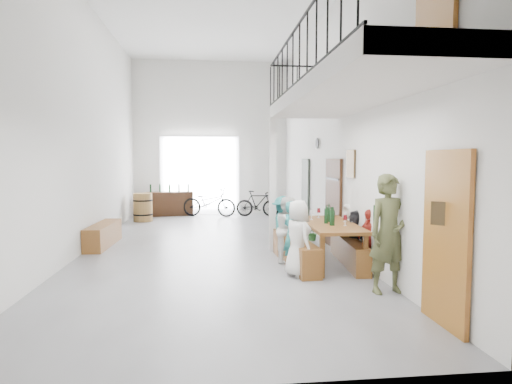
{
  "coord_description": "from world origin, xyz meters",
  "views": [
    {
      "loc": [
        -0.06,
        -9.6,
        1.98
      ],
      "look_at": [
        0.93,
        -0.5,
        1.29
      ],
      "focal_mm": 30.0,
      "sensor_mm": 36.0,
      "label": 1
    }
  ],
  "objects": [
    {
      "name": "guest_left_d",
      "position": [
        1.45,
        -0.88,
        0.61
      ],
      "size": [
        0.62,
        0.88,
        1.23
      ],
      "primitive_type": "imported",
      "rotation": [
        0.0,
        0.0,
        1.34
      ],
      "color": "#237676",
      "rests_on": "ground"
    },
    {
      "name": "right_wall_decor",
      "position": [
        2.7,
        -1.87,
        1.74
      ],
      "size": [
        0.07,
        8.28,
        5.07
      ],
      "color": "brown",
      "rests_on": "ground"
    },
    {
      "name": "side_bench",
      "position": [
        -2.5,
        0.44,
        0.26
      ],
      "size": [
        0.47,
        1.83,
        0.51
      ],
      "primitive_type": "cube",
      "rotation": [
        0.0,
        0.0,
        -0.04
      ],
      "color": "brown",
      "rests_on": "ground"
    },
    {
      "name": "tasting_table",
      "position": [
        2.2,
        -1.81,
        0.71
      ],
      "size": [
        0.95,
        2.17,
        0.79
      ],
      "rotation": [
        0.0,
        0.0,
        -0.03
      ],
      "color": "brown",
      "rests_on": "ground"
    },
    {
      "name": "counter_bottles",
      "position": [
        -1.46,
        5.64,
        0.98
      ],
      "size": [
        1.35,
        0.21,
        0.28
      ],
      "color": "black",
      "rests_on": "serving_counter"
    },
    {
      "name": "gateway_portal",
      "position": [
        -0.4,
        5.94,
        1.4
      ],
      "size": [
        2.8,
        0.08,
        2.8
      ],
      "primitive_type": "cube",
      "color": "white",
      "rests_on": "ground"
    },
    {
      "name": "bench_inner",
      "position": [
        1.53,
        -1.78,
        0.26
      ],
      "size": [
        0.5,
        2.25,
        0.51
      ],
      "primitive_type": "cube",
      "rotation": [
        0.0,
        0.0,
        0.06
      ],
      "color": "brown",
      "rests_on": "ground"
    },
    {
      "name": "bicycle_near",
      "position": [
        -0.08,
        5.27,
        0.5
      ],
      "size": [
        2.0,
        1.19,
        0.99
      ],
      "primitive_type": "imported",
      "rotation": [
        0.0,
        0.0,
        1.27
      ],
      "color": "black",
      "rests_on": "ground"
    },
    {
      "name": "potted_plant",
      "position": [
        2.45,
        0.57,
        0.19
      ],
      "size": [
        0.42,
        0.38,
        0.39
      ],
      "primitive_type": "imported",
      "rotation": [
        0.0,
        0.0,
        0.26
      ],
      "color": "#1F4E1D",
      "rests_on": "ground"
    },
    {
      "name": "guest_left_b",
      "position": [
        1.43,
        -2.0,
        0.62
      ],
      "size": [
        0.45,
        0.53,
        1.23
      ],
      "primitive_type": "imported",
      "rotation": [
        0.0,
        0.0,
        1.99
      ],
      "color": "#237676",
      "rests_on": "ground"
    },
    {
      "name": "host_standing",
      "position": [
        2.58,
        -3.59,
        0.89
      ],
      "size": [
        0.71,
        0.52,
        1.77
      ],
      "primitive_type": "imported",
      "rotation": [
        0.0,
        0.0,
        0.16
      ],
      "color": "#494D2B",
      "rests_on": "ground"
    },
    {
      "name": "guest_right_c",
      "position": [
        2.78,
        -1.2,
        0.55
      ],
      "size": [
        0.48,
        0.61,
        1.09
      ],
      "primitive_type": "imported",
      "rotation": [
        0.0,
        0.0,
        -1.29
      ],
      "color": "silver",
      "rests_on": "ground"
    },
    {
      "name": "bicycle_far",
      "position": [
        1.6,
        5.08,
        0.45
      ],
      "size": [
        1.56,
        0.75,
        0.9
      ],
      "primitive_type": "imported",
      "rotation": [
        0.0,
        0.0,
        1.35
      ],
      "color": "black",
      "rests_on": "ground"
    },
    {
      "name": "serving_counter",
      "position": [
        -1.46,
        5.65,
        0.42
      ],
      "size": [
        1.65,
        0.69,
        0.84
      ],
      "primitive_type": "cube",
      "rotation": [
        0.0,
        0.0,
        0.16
      ],
      "color": "#391D10",
      "rests_on": "ground"
    },
    {
      "name": "guest_right_b",
      "position": [
        2.72,
        -1.73,
        0.51
      ],
      "size": [
        0.53,
        0.99,
        1.02
      ],
      "primitive_type": "imported",
      "rotation": [
        0.0,
        0.0,
        -1.32
      ],
      "color": "black",
      "rests_on": "ground"
    },
    {
      "name": "guest_right_a",
      "position": [
        2.76,
        -2.34,
        0.55
      ],
      "size": [
        0.42,
        0.69,
        1.11
      ],
      "primitive_type": "imported",
      "rotation": [
        0.0,
        0.0,
        -1.32
      ],
      "color": "maroon",
      "rests_on": "ground"
    },
    {
      "name": "oak_barrel",
      "position": [
        -2.19,
        4.35,
        0.45
      ],
      "size": [
        0.62,
        0.62,
        0.91
      ],
      "color": "brown",
      "rests_on": "ground"
    },
    {
      "name": "guest_left_c",
      "position": [
        1.45,
        -1.5,
        0.63
      ],
      "size": [
        0.65,
        0.74,
        1.27
      ],
      "primitive_type": "imported",
      "rotation": [
        0.0,
        0.0,
        1.25
      ],
      "color": "silver",
      "rests_on": "ground"
    },
    {
      "name": "tableware",
      "position": [
        2.19,
        -1.8,
        0.94
      ],
      "size": [
        0.64,
        1.15,
        0.35
      ],
      "color": "black",
      "rests_on": "tasting_table"
    },
    {
      "name": "room_walls",
      "position": [
        0.0,
        0.0,
        3.55
      ],
      "size": [
        12.0,
        12.0,
        12.0
      ],
      "color": "silver",
      "rests_on": "ground"
    },
    {
      "name": "balcony",
      "position": [
        1.98,
        -3.13,
        2.96
      ],
      "size": [
        1.52,
        5.62,
        4.0
      ],
      "color": "silver",
      "rests_on": "ground"
    },
    {
      "name": "guest_left_a",
      "position": [
        1.42,
        -2.55,
        0.65
      ],
      "size": [
        0.59,
        0.73,
        1.3
      ],
      "primitive_type": "imported",
      "rotation": [
        0.0,
        0.0,
        1.88
      ],
      "color": "silver",
      "rests_on": "ground"
    },
    {
      "name": "floor",
      "position": [
        0.0,
        0.0,
        0.0
      ],
      "size": [
        12.0,
        12.0,
        0.0
      ],
      "primitive_type": "plane",
      "color": "slate",
      "rests_on": "ground"
    },
    {
      "name": "bench_wall",
      "position": [
        2.57,
        -1.81,
        0.24
      ],
      "size": [
        0.45,
        2.14,
        0.49
      ],
      "primitive_type": "cube",
      "rotation": [
        0.0,
        0.0,
        -0.08
      ],
      "color": "brown",
      "rests_on": "ground"
    }
  ]
}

